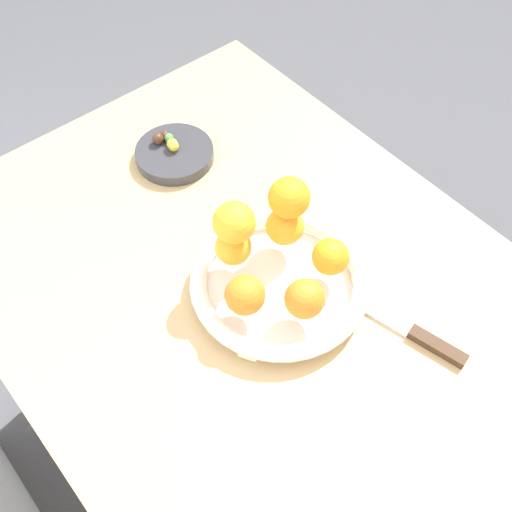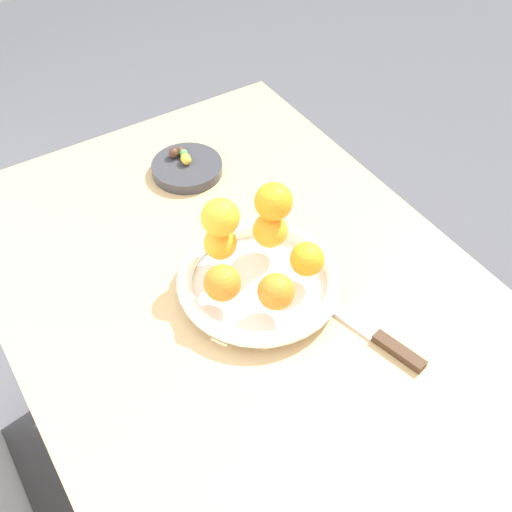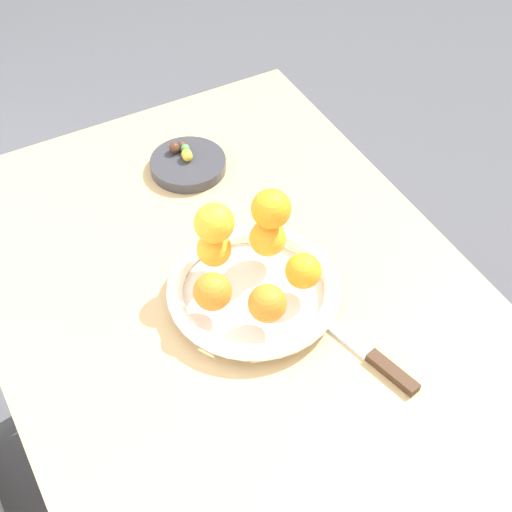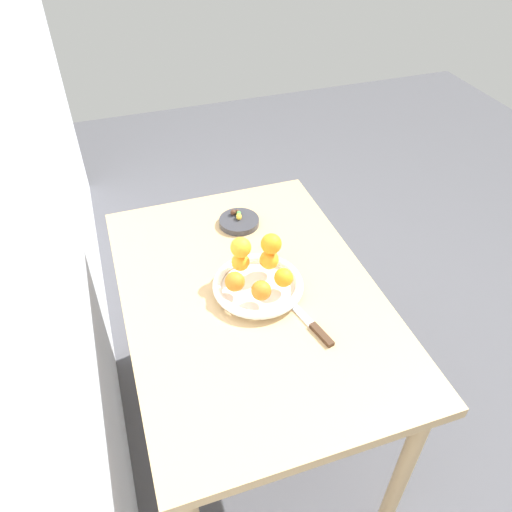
# 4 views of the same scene
# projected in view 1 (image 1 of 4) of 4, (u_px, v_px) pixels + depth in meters

# --- Properties ---
(ground_plane) EXTENTS (6.00, 6.00, 0.00)m
(ground_plane) POSITION_uv_depth(u_px,v_px,m) (263.00, 460.00, 1.59)
(ground_plane) COLOR #4C4C51
(dining_table) EXTENTS (1.10, 0.76, 0.74)m
(dining_table) POSITION_uv_depth(u_px,v_px,m) (267.00, 327.00, 1.06)
(dining_table) COLOR tan
(dining_table) RESTS_ON ground_plane
(fruit_bowl) EXTENTS (0.28, 0.28, 0.04)m
(fruit_bowl) POSITION_uv_depth(u_px,v_px,m) (279.00, 282.00, 0.98)
(fruit_bowl) COLOR white
(fruit_bowl) RESTS_ON dining_table
(candy_dish) EXTENTS (0.14, 0.14, 0.02)m
(candy_dish) POSITION_uv_depth(u_px,v_px,m) (175.00, 154.00, 1.17)
(candy_dish) COLOR #333338
(candy_dish) RESTS_ON dining_table
(orange_0) EXTENTS (0.06, 0.06, 0.06)m
(orange_0) POSITION_uv_depth(u_px,v_px,m) (305.00, 299.00, 0.91)
(orange_0) COLOR orange
(orange_0) RESTS_ON fruit_bowl
(orange_1) EXTENTS (0.06, 0.06, 0.06)m
(orange_1) POSITION_uv_depth(u_px,v_px,m) (330.00, 257.00, 0.96)
(orange_1) COLOR orange
(orange_1) RESTS_ON fruit_bowl
(orange_2) EXTENTS (0.06, 0.06, 0.06)m
(orange_2) POSITION_uv_depth(u_px,v_px,m) (285.00, 226.00, 0.99)
(orange_2) COLOR orange
(orange_2) RESTS_ON fruit_bowl
(orange_3) EXTENTS (0.06, 0.06, 0.06)m
(orange_3) POSITION_uv_depth(u_px,v_px,m) (233.00, 247.00, 0.97)
(orange_3) COLOR orange
(orange_3) RESTS_ON fruit_bowl
(orange_4) EXTENTS (0.06, 0.06, 0.06)m
(orange_4) POSITION_uv_depth(u_px,v_px,m) (245.00, 295.00, 0.91)
(orange_4) COLOR orange
(orange_4) RESTS_ON fruit_bowl
(orange_5) EXTENTS (0.06, 0.06, 0.06)m
(orange_5) POSITION_uv_depth(u_px,v_px,m) (234.00, 223.00, 0.92)
(orange_5) COLOR orange
(orange_5) RESTS_ON orange_3
(orange_6) EXTENTS (0.06, 0.06, 0.06)m
(orange_6) POSITION_uv_depth(u_px,v_px,m) (289.00, 198.00, 0.94)
(orange_6) COLOR orange
(orange_6) RESTS_ON orange_2
(candy_ball_0) EXTENTS (0.02, 0.02, 0.02)m
(candy_ball_0) POSITION_uv_depth(u_px,v_px,m) (158.00, 139.00, 1.16)
(candy_ball_0) COLOR #472819
(candy_ball_0) RESTS_ON candy_dish
(candy_ball_1) EXTENTS (0.02, 0.02, 0.02)m
(candy_ball_1) POSITION_uv_depth(u_px,v_px,m) (174.00, 146.00, 1.15)
(candy_ball_1) COLOR gold
(candy_ball_1) RESTS_ON candy_dish
(candy_ball_2) EXTENTS (0.02, 0.02, 0.02)m
(candy_ball_2) POSITION_uv_depth(u_px,v_px,m) (164.00, 135.00, 1.17)
(candy_ball_2) COLOR #472819
(candy_ball_2) RESTS_ON candy_dish
(candy_ball_3) EXTENTS (0.02, 0.02, 0.02)m
(candy_ball_3) POSITION_uv_depth(u_px,v_px,m) (169.00, 138.00, 1.16)
(candy_ball_3) COLOR #4C9947
(candy_ball_3) RESTS_ON candy_dish
(candy_ball_4) EXTENTS (0.02, 0.02, 0.02)m
(candy_ball_4) POSITION_uv_depth(u_px,v_px,m) (172.00, 144.00, 1.15)
(candy_ball_4) COLOR gold
(candy_ball_4) RESTS_ON candy_dish
(knife) EXTENTS (0.26, 0.08, 0.01)m
(knife) POSITION_uv_depth(u_px,v_px,m) (400.00, 325.00, 0.96)
(knife) COLOR #3F2819
(knife) RESTS_ON dining_table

